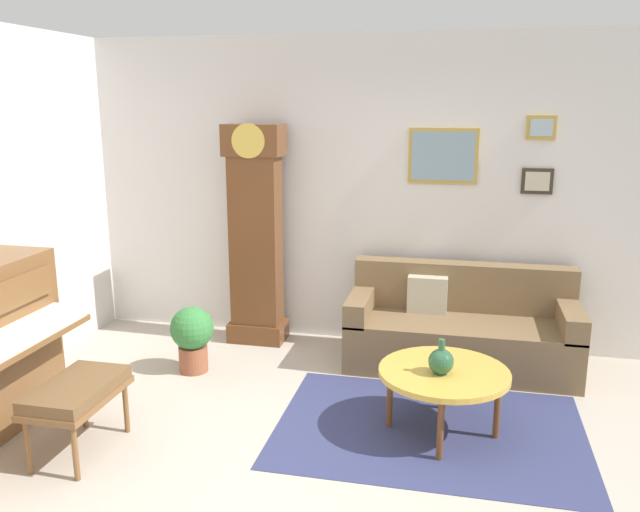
% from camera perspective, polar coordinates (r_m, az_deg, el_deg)
% --- Properties ---
extents(ground_plane, '(6.40, 6.00, 0.10)m').
position_cam_1_polar(ground_plane, '(4.24, -2.34, -18.81)').
color(ground_plane, '#B2A899').
extents(wall_back, '(5.30, 0.13, 2.80)m').
position_cam_1_polar(wall_back, '(5.99, 3.52, 5.65)').
color(wall_back, silver).
rests_on(wall_back, ground_plane).
extents(area_rug, '(2.10, 1.50, 0.01)m').
position_cam_1_polar(area_rug, '(4.70, 9.60, -14.80)').
color(area_rug, navy).
rests_on(area_rug, ground_plane).
extents(piano_bench, '(0.42, 0.70, 0.48)m').
position_cam_1_polar(piano_bench, '(4.48, -20.60, -11.26)').
color(piano_bench, brown).
rests_on(piano_bench, ground_plane).
extents(grandfather_clock, '(0.52, 0.34, 2.03)m').
position_cam_1_polar(grandfather_clock, '(5.99, -5.64, 1.35)').
color(grandfather_clock, brown).
rests_on(grandfather_clock, ground_plane).
extents(couch, '(1.90, 0.80, 0.84)m').
position_cam_1_polar(couch, '(5.70, 12.25, -6.33)').
color(couch, brown).
rests_on(couch, ground_plane).
extents(coffee_table, '(0.88, 0.88, 0.46)m').
position_cam_1_polar(coffee_table, '(4.50, 10.85, -10.20)').
color(coffee_table, gold).
rests_on(coffee_table, ground_plane).
extents(green_jug, '(0.17, 0.17, 0.24)m').
position_cam_1_polar(green_jug, '(4.40, 10.60, -9.09)').
color(green_jug, '#234C33').
rests_on(green_jug, coffee_table).
extents(potted_plant, '(0.36, 0.36, 0.56)m').
position_cam_1_polar(potted_plant, '(5.53, -11.17, -6.81)').
color(potted_plant, '#935138').
rests_on(potted_plant, ground_plane).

